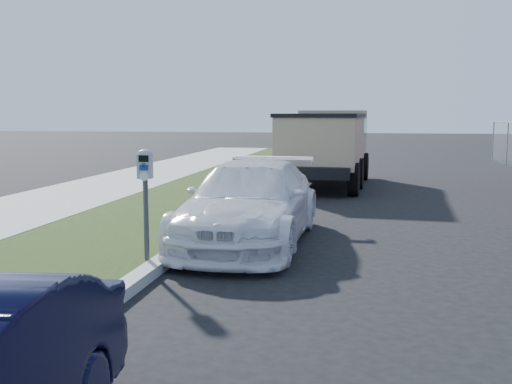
# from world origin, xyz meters

# --- Properties ---
(ground) EXTENTS (120.00, 120.00, 0.00)m
(ground) POSITION_xyz_m (0.00, 0.00, 0.00)
(ground) COLOR black
(ground) RESTS_ON ground
(streetside) EXTENTS (6.12, 50.00, 0.15)m
(streetside) POSITION_xyz_m (-5.57, 2.00, 0.07)
(streetside) COLOR #989890
(streetside) RESTS_ON ground
(parking_meter) EXTENTS (0.23, 0.17, 1.54)m
(parking_meter) POSITION_xyz_m (-2.76, -0.04, 1.26)
(parking_meter) COLOR #3F4247
(parking_meter) RESTS_ON ground
(white_wagon) EXTENTS (1.98, 4.74, 1.37)m
(white_wagon) POSITION_xyz_m (-1.68, 1.94, 0.68)
(white_wagon) COLOR white
(white_wagon) RESTS_ON ground
(dump_truck) EXTENTS (2.60, 5.92, 2.27)m
(dump_truck) POSITION_xyz_m (-1.01, 10.53, 1.28)
(dump_truck) COLOR black
(dump_truck) RESTS_ON ground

